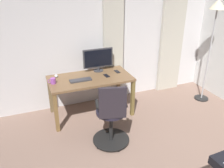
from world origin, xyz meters
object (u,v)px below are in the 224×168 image
computer_keyboard (81,80)px  computer_mouse (56,76)px  office_chair (112,117)px  floor_lamp (215,20)px  cell_phone_by_monitor (117,72)px  mug_coffee (53,81)px  computer_monitor (98,59)px  cell_phone_face_up (106,76)px  desk (90,82)px

computer_keyboard → computer_mouse: (0.35, -0.32, 0.01)m
office_chair → computer_keyboard: 0.94m
office_chair → floor_lamp: 2.61m
computer_keyboard → cell_phone_by_monitor: bearing=-168.6°
office_chair → mug_coffee: office_chair is taller
computer_monitor → cell_phone_face_up: (-0.05, 0.29, -0.23)m
cell_phone_by_monitor → cell_phone_face_up: same height
cell_phone_face_up → computer_monitor: bearing=-84.9°
computer_monitor → mug_coffee: bearing=17.1°
desk → cell_phone_face_up: (-0.29, 0.04, 0.09)m
computer_mouse → floor_lamp: (-2.83, 0.54, 0.86)m
computer_keyboard → mug_coffee: size_ratio=2.84×
floor_lamp → computer_keyboard: bearing=-5.0°
office_chair → computer_keyboard: office_chair is taller
office_chair → cell_phone_by_monitor: 1.18m
desk → computer_mouse: computer_mouse is taller
computer_mouse → cell_phone_by_monitor: (-1.08, 0.18, -0.01)m
desk → mug_coffee: bearing=1.9°
mug_coffee → computer_monitor: bearing=-162.9°
computer_mouse → mug_coffee: (0.09, 0.27, 0.03)m
floor_lamp → mug_coffee: bearing=-5.2°
computer_keyboard → computer_mouse: computer_mouse is taller
computer_mouse → floor_lamp: size_ratio=0.05×
cell_phone_face_up → floor_lamp: size_ratio=0.07×
desk → office_chair: bearing=91.5°
office_chair → cell_phone_by_monitor: size_ratio=7.08×
desk → cell_phone_face_up: bearing=171.8°
floor_lamp → desk: bearing=-7.2°
floor_lamp → cell_phone_by_monitor: bearing=-11.6°
computer_monitor → mug_coffee: size_ratio=4.29×
cell_phone_by_monitor → computer_keyboard: bearing=7.1°
computer_keyboard → floor_lamp: size_ratio=0.19×
desk → floor_lamp: floor_lamp is taller
desk → cell_phone_by_monitor: (-0.54, -0.07, 0.09)m
office_chair → computer_keyboard: bearing=118.4°
cell_phone_face_up → floor_lamp: floor_lamp is taller
office_chair → cell_phone_by_monitor: office_chair is taller
computer_mouse → cell_phone_by_monitor: size_ratio=0.69×
computer_monitor → computer_mouse: 0.80m
desk → office_chair: 0.97m
computer_monitor → computer_keyboard: 0.57m
desk → cell_phone_by_monitor: size_ratio=9.92×
computer_keyboard → floor_lamp: 2.63m
office_chair → mug_coffee: (0.66, -0.94, 0.29)m
computer_monitor → desk: bearing=46.6°
office_chair → computer_monitor: size_ratio=1.84×
computer_monitor → floor_lamp: (-2.05, 0.54, 0.64)m
cell_phone_by_monitor → desk: bearing=3.2°
desk → cell_phone_by_monitor: 0.55m
office_chair → floor_lamp: bearing=31.1°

